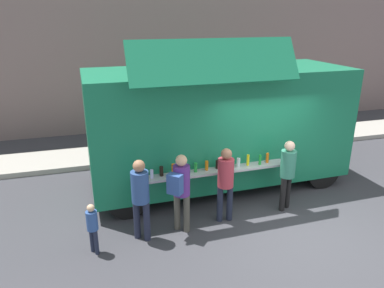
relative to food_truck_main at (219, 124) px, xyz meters
The scene contains 10 objects.
ground_plane 3.10m from the food_truck_main, 73.99° to the right, with size 60.00×60.00×0.00m, color #38383D.
curb_strip 5.03m from the food_truck_main, 146.81° to the left, with size 28.00×1.60×0.15m, color #9E998E.
building_behind 7.52m from the food_truck_main, 114.74° to the left, with size 32.00×2.40×7.69m, color slate.
food_truck_main is the anchor object (origin of this frame).
trash_bin 4.38m from the food_truck_main, 33.36° to the left, with size 0.60×0.60×0.91m, color #2E5B36.
customer_front_ordering 1.93m from the food_truck_main, 105.34° to the right, with size 0.34×0.33×1.64m.
customer_mid_with_backpack 2.48m from the food_truck_main, 127.96° to the right, with size 0.51×0.51×1.65m.
customer_rear_waiting 3.06m from the food_truck_main, 139.46° to the right, with size 0.34×0.34×1.67m.
customer_extra_browsing 2.06m from the food_truck_main, 59.02° to the right, with size 0.33×0.33×1.63m.
child_near_queue 3.99m from the food_truck_main, 146.10° to the right, with size 0.20×0.20×1.00m.
Camera 1 is at (-3.78, -5.56, 4.16)m, focal length 33.87 mm.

